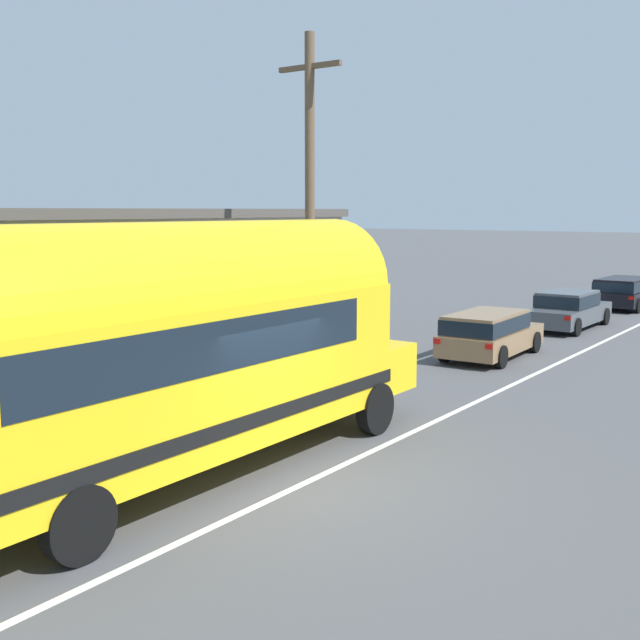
# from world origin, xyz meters

# --- Properties ---
(ground_plane) EXTENTS (300.00, 300.00, 0.00)m
(ground_plane) POSITION_xyz_m (0.00, 0.00, 0.00)
(ground_plane) COLOR #4C4C4F
(lane_markings) EXTENTS (3.59, 80.00, 0.01)m
(lane_markings) POSITION_xyz_m (-1.60, 12.00, 0.00)
(lane_markings) COLOR silver
(lane_markings) RESTS_ON ground
(utility_pole) EXTENTS (1.80, 0.24, 8.50)m
(utility_pole) POSITION_xyz_m (-4.29, 6.12, 4.42)
(utility_pole) COLOR brown
(utility_pole) RESTS_ON ground
(painted_bus) EXTENTS (2.63, 11.39, 4.12)m
(painted_bus) POSITION_xyz_m (-1.73, -1.20, 2.30)
(painted_bus) COLOR yellow
(painted_bus) RESTS_ON ground
(car_lead) EXTENTS (2.00, 4.37, 1.37)m
(car_lead) POSITION_xyz_m (-1.93, 11.71, 0.79)
(car_lead) COLOR olive
(car_lead) RESTS_ON ground
(car_second) EXTENTS (1.96, 4.81, 1.37)m
(car_second) POSITION_xyz_m (-1.95, 18.85, 0.75)
(car_second) COLOR #474C51
(car_second) RESTS_ON ground
(car_third) EXTENTS (2.10, 4.56, 1.37)m
(car_third) POSITION_xyz_m (-1.77, 26.09, 0.80)
(car_third) COLOR black
(car_third) RESTS_ON ground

